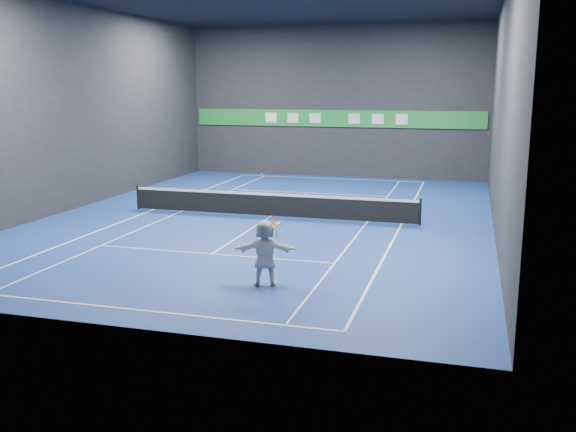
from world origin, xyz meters
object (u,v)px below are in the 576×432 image
(player, at_px, (265,253))
(tennis_racket, at_px, (277,224))
(tennis_ball, at_px, (261,174))
(tennis_net, at_px, (270,204))

(player, relative_size, tennis_racket, 3.02)
(tennis_ball, bearing_deg, player, -23.45)
(tennis_ball, relative_size, tennis_racket, 0.10)
(tennis_ball, distance_m, tennis_racket, 1.39)
(player, relative_size, tennis_ball, 30.13)
(player, bearing_deg, tennis_net, -87.82)
(tennis_ball, bearing_deg, tennis_racket, 0.72)
(tennis_ball, height_order, tennis_net, tennis_ball)
(tennis_ball, bearing_deg, tennis_net, 106.14)
(player, xyz_separation_m, tennis_racket, (0.33, 0.05, 0.82))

